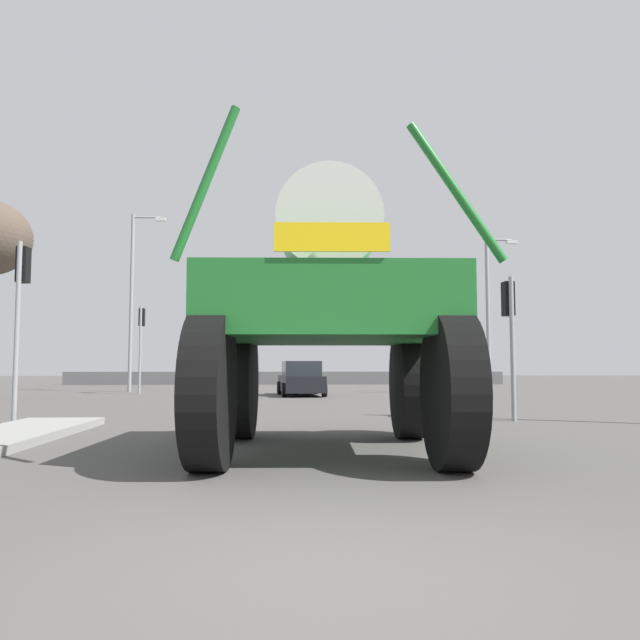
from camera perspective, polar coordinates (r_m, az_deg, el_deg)
The scene contains 10 objects.
ground_plane at distance 22.19m, azimuth -2.68°, elevation -7.64°, with size 120.00×120.00×0.00m, color #4C4947.
oversize_sprayer at distance 9.55m, azimuth 0.71°, elevation 0.09°, with size 4.27×5.63×4.64m.
sedan_ahead at distance 27.43m, azimuth -1.77°, elevation -5.51°, with size 2.15×4.23×1.52m.
traffic_signal_near_left at distance 15.97m, azimuth -25.90°, elevation 2.46°, with size 0.24×0.54×4.20m.
traffic_signal_near_right at distance 15.71m, azimuth 17.09°, elevation 0.37°, with size 0.24×0.54×3.47m.
traffic_signal_far_left at distance 29.48m, azimuth -7.30°, elevation -2.16°, with size 0.24×0.55×3.26m.
traffic_signal_far_right at distance 30.17m, azimuth -16.19°, elevation -0.87°, with size 0.24×0.55×4.12m.
streetlight_far_left at distance 32.96m, azimuth -16.84°, elevation 2.36°, with size 1.74×0.24×9.12m.
streetlight_far_right at distance 29.99m, azimuth 15.45°, elevation 1.25°, with size 1.55×0.24×7.41m.
roadside_barrier at distance 43.43m, azimuth -3.05°, elevation -5.39°, with size 30.76×0.24×0.90m, color #59595B.
Camera 1 is at (-0.30, -4.15, 1.32)m, focal length 34.62 mm.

